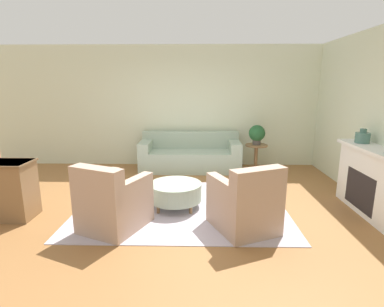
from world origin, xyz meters
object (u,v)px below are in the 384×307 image
(vase_mantel_near, at_px, (363,137))
(couch, at_px, (190,156))
(armchair_right, at_px, (245,204))
(potted_plant_on_side_table, at_px, (257,134))
(side_table, at_px, (256,153))
(armchair_left, at_px, (113,203))
(ottoman_table, at_px, (176,192))

(vase_mantel_near, bearing_deg, couch, 144.45)
(armchair_right, relative_size, vase_mantel_near, 4.59)
(couch, xyz_separation_m, potted_plant_on_side_table, (1.47, -0.13, 0.54))
(vase_mantel_near, bearing_deg, armchair_right, -153.59)
(armchair_right, distance_m, side_table, 2.89)
(armchair_left, bearing_deg, ottoman_table, 43.28)
(vase_mantel_near, xyz_separation_m, potted_plant_on_side_table, (-1.29, 1.85, -0.25))
(side_table, bearing_deg, potted_plant_on_side_table, -135.00)
(ottoman_table, xyz_separation_m, potted_plant_on_side_table, (1.64, 2.08, 0.59))
(ottoman_table, distance_m, vase_mantel_near, 3.06)
(vase_mantel_near, height_order, potted_plant_on_side_table, vase_mantel_near)
(side_table, bearing_deg, armchair_right, -103.28)
(armchair_right, xyz_separation_m, ottoman_table, (-0.98, 0.74, -0.10))
(armchair_left, distance_m, potted_plant_on_side_table, 3.75)
(armchair_right, height_order, side_table, armchair_right)
(armchair_right, bearing_deg, potted_plant_on_side_table, 76.72)
(potted_plant_on_side_table, bearing_deg, side_table, 45.00)
(couch, bearing_deg, ottoman_table, -94.44)
(couch, xyz_separation_m, armchair_left, (-0.96, -2.94, 0.05))
(side_table, xyz_separation_m, potted_plant_on_side_table, (-0.00, -0.00, 0.44))
(armchair_left, height_order, ottoman_table, armchair_left)
(ottoman_table, bearing_deg, side_table, 51.65)
(ottoman_table, height_order, vase_mantel_near, vase_mantel_near)
(ottoman_table, xyz_separation_m, vase_mantel_near, (2.93, 0.23, 0.84))
(couch, height_order, potted_plant_on_side_table, potted_plant_on_side_table)
(vase_mantel_near, distance_m, potted_plant_on_side_table, 2.26)
(couch, bearing_deg, armchair_right, -74.65)
(ottoman_table, distance_m, side_table, 2.65)
(armchair_left, distance_m, vase_mantel_near, 3.91)
(couch, distance_m, armchair_left, 3.09)
(vase_mantel_near, bearing_deg, armchair_left, -165.37)
(ottoman_table, height_order, potted_plant_on_side_table, potted_plant_on_side_table)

